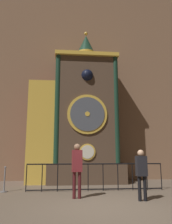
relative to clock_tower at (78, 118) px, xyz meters
name	(u,v)px	position (x,y,z in m)	size (l,w,h in m)	color
ground_plane	(107,209)	(0.56, -5.16, -3.32)	(28.00, 28.00, 0.00)	brown
cathedral_back_wall	(85,77)	(0.47, 1.24, 2.75)	(24.00, 0.32, 12.15)	#846047
clock_tower	(78,118)	(0.00, 0.00, 0.00)	(4.94, 1.77, 8.34)	brown
railing_fence	(96,175)	(0.63, -2.31, -2.72)	(5.56, 0.05, 1.08)	black
visitor_near	(77,165)	(-0.20, -3.74, -2.21)	(0.36, 0.26, 1.82)	#461518
visitor_far	(141,170)	(1.87, -4.30, -2.35)	(0.35, 0.23, 1.61)	black
stanchion_post	(4,184)	(-2.98, -2.24, -3.01)	(0.28, 0.28, 0.98)	gray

